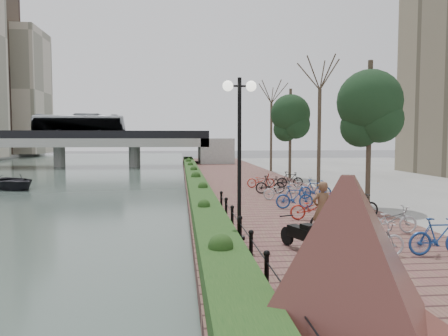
{
  "coord_description": "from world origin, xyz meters",
  "views": [
    {
      "loc": [
        -0.36,
        -9.7,
        3.6
      ],
      "look_at": [
        1.93,
        13.09,
        2.0
      ],
      "focal_mm": 35.0,
      "sensor_mm": 36.0,
      "label": 1
    }
  ],
  "objects": [
    {
      "name": "pedestrian",
      "position": [
        4.0,
        3.35,
        1.37
      ],
      "size": [
        0.7,
        0.52,
        1.75
      ],
      "primitive_type": "imported",
      "rotation": [
        0.0,
        0.0,
        3.31
      ],
      "color": "brown",
      "rests_on": "promenade"
    },
    {
      "name": "chain_fence",
      "position": [
        1.4,
        2.0,
        0.85
      ],
      "size": [
        0.1,
        14.1,
        0.7
      ],
      "color": "black",
      "rests_on": "promenade"
    },
    {
      "name": "lamppost",
      "position": [
        1.41,
        3.3,
        4.02
      ],
      "size": [
        1.02,
        0.32,
        4.88
      ],
      "color": "black",
      "rests_on": "promenade"
    },
    {
      "name": "street_trees",
      "position": [
        8.0,
        12.68,
        3.69
      ],
      "size": [
        3.2,
        37.12,
        6.8
      ],
      "color": "#32291D",
      "rests_on": "promenade"
    },
    {
      "name": "bicycle_parking",
      "position": [
        5.49,
        8.91,
        0.97
      ],
      "size": [
        2.4,
        17.32,
        1.0
      ],
      "color": "#ABABAF",
      "rests_on": "promenade"
    },
    {
      "name": "granite_monument",
      "position": [
        2.26,
        -3.1,
        1.77
      ],
      "size": [
        4.23,
        4.23,
        2.51
      ],
      "color": "#4A2A1F",
      "rests_on": "promenade"
    },
    {
      "name": "motorcycle",
      "position": [
        2.9,
        1.93,
        0.95
      ],
      "size": [
        0.92,
        1.49,
        0.89
      ],
      "primitive_type": null,
      "rotation": [
        0.0,
        0.0,
        0.36
      ],
      "color": "black",
      "rests_on": "promenade"
    },
    {
      "name": "boat",
      "position": [
        -12.15,
        21.98,
        0.53
      ],
      "size": [
        5.99,
        6.0,
        1.02
      ],
      "primitive_type": "imported",
      "rotation": [
        0.0,
        0.0,
        0.78
      ],
      "color": "black",
      "rests_on": "river_water"
    },
    {
      "name": "ground",
      "position": [
        0.0,
        0.0,
        0.0
      ],
      "size": [
        220.0,
        220.0,
        0.0
      ],
      "primitive_type": "plane",
      "color": "#59595B",
      "rests_on": "ground"
    },
    {
      "name": "bridge",
      "position": [
        -14.49,
        45.0,
        3.37
      ],
      "size": [
        36.0,
        10.77,
        6.5
      ],
      "color": "gray",
      "rests_on": "ground"
    },
    {
      "name": "hedge",
      "position": [
        0.6,
        20.0,
        0.8
      ],
      "size": [
        1.1,
        56.0,
        0.6
      ],
      "primitive_type": "cube",
      "color": "#153B15",
      "rests_on": "promenade"
    },
    {
      "name": "promenade",
      "position": [
        4.0,
        17.5,
        0.25
      ],
      "size": [
        8.0,
        75.0,
        0.5
      ],
      "primitive_type": "cube",
      "color": "brown",
      "rests_on": "ground"
    }
  ]
}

